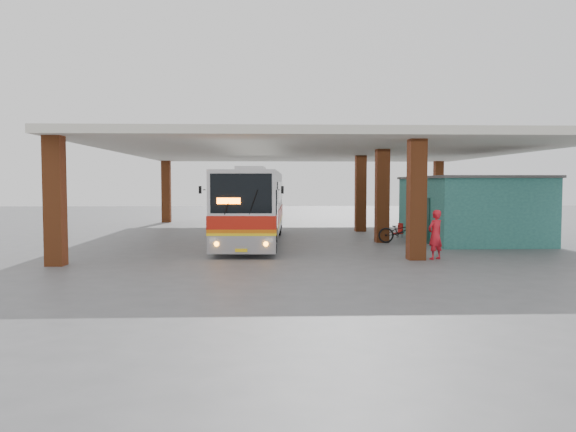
% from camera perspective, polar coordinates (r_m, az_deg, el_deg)
% --- Properties ---
extents(ground, '(90.00, 90.00, 0.00)m').
position_cam_1_polar(ground, '(23.34, 3.76, -3.47)').
color(ground, '#515154').
rests_on(ground, ground).
extents(brick_columns, '(20.10, 21.60, 4.35)m').
position_cam_1_polar(brick_columns, '(28.32, 5.60, 2.13)').
color(brick_columns, '#954720').
rests_on(brick_columns, ground).
extents(canopy_roof, '(21.00, 23.00, 0.30)m').
position_cam_1_polar(canopy_roof, '(29.74, 3.44, 6.68)').
color(canopy_roof, silver).
rests_on(canopy_roof, brick_columns).
extents(shop_building, '(5.20, 8.20, 3.11)m').
position_cam_1_polar(shop_building, '(28.84, 17.89, 0.79)').
color(shop_building, '#296664').
rests_on(shop_building, ground).
extents(coach_bus, '(3.10, 12.12, 3.50)m').
position_cam_1_polar(coach_bus, '(26.18, -3.59, 1.09)').
color(coach_bus, silver).
rests_on(coach_bus, ground).
extents(motorcycle, '(2.13, 0.82, 1.10)m').
position_cam_1_polar(motorcycle, '(26.54, 11.41, -1.51)').
color(motorcycle, black).
rests_on(motorcycle, ground).
extents(pedestrian, '(0.79, 0.72, 1.81)m').
position_cam_1_polar(pedestrian, '(21.05, 14.73, -1.85)').
color(pedestrian, red).
rests_on(pedestrian, ground).
extents(red_chair, '(0.50, 0.50, 0.73)m').
position_cam_1_polar(red_chair, '(29.25, 11.23, -1.49)').
color(red_chair, '#B11712').
rests_on(red_chair, ground).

